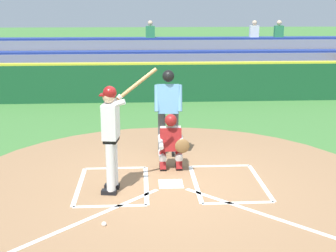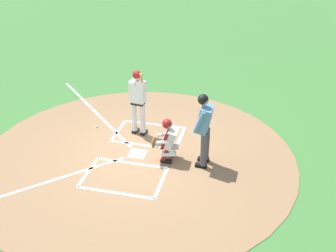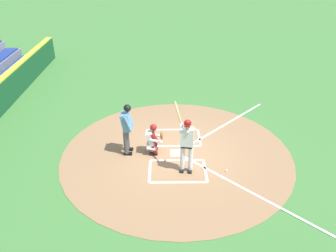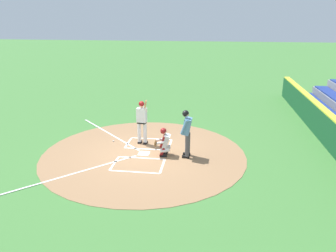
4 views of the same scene
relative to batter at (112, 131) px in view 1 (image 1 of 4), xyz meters
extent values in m
plane|color=#427A38|center=(-1.02, -0.27, -1.10)|extent=(120.00, 120.00, 0.00)
cylinder|color=#99704C|center=(-1.02, -0.27, -1.09)|extent=(8.00, 8.00, 0.01)
cube|color=white|center=(-1.02, -0.27, -1.08)|extent=(0.44, 0.44, 0.01)
cube|color=white|center=(-2.07, -1.17, -1.08)|extent=(1.20, 0.08, 0.01)
cube|color=white|center=(-2.07, 0.63, -1.08)|extent=(1.20, 0.08, 0.01)
cube|color=white|center=(-1.47, -0.27, -1.08)|extent=(0.08, 1.80, 0.01)
cube|color=white|center=(-2.67, -0.27, -1.08)|extent=(0.08, 1.80, 0.01)
cube|color=white|center=(0.03, -1.17, -1.08)|extent=(1.20, 0.08, 0.01)
cube|color=white|center=(0.03, 0.63, -1.08)|extent=(1.20, 0.08, 0.01)
cube|color=white|center=(-0.57, -0.27, -1.08)|extent=(0.08, 1.80, 0.01)
cube|color=white|center=(0.63, -0.27, -1.08)|extent=(0.08, 1.80, 0.01)
cube|color=white|center=(1.08, 1.83, -1.08)|extent=(3.73, 3.73, 0.01)
cube|color=white|center=(-3.12, 1.83, -1.08)|extent=(3.73, 3.73, 0.01)
cylinder|color=white|center=(0.03, 0.14, -0.60)|extent=(0.15, 0.15, 0.84)
cube|color=black|center=(0.07, 0.13, -1.05)|extent=(0.27, 0.16, 0.09)
cylinder|color=white|center=(-0.01, -0.12, -0.60)|extent=(0.15, 0.15, 0.84)
cube|color=black|center=(0.03, -0.12, -1.05)|extent=(0.27, 0.16, 0.09)
cube|color=black|center=(0.01, 0.01, -0.13)|extent=(0.27, 0.37, 0.10)
cube|color=white|center=(0.01, 0.01, 0.18)|extent=(0.30, 0.43, 0.60)
sphere|color=tan|center=(0.03, 0.01, 0.59)|extent=(0.21, 0.21, 0.21)
sphere|color=maroon|center=(0.01, 0.01, 0.66)|extent=(0.23, 0.23, 0.23)
cube|color=maroon|center=(0.12, -0.01, 0.63)|extent=(0.13, 0.18, 0.02)
cylinder|color=white|center=(-0.04, 0.03, 0.46)|extent=(0.44, 0.15, 0.21)
cylinder|color=white|center=(-0.07, -0.18, 0.46)|extent=(0.28, 0.13, 0.29)
cylinder|color=#AD7F4C|center=(-0.44, -0.25, 0.76)|extent=(0.71, 0.27, 0.53)
cylinder|color=#AD7F4C|center=(-0.11, -0.15, 0.52)|extent=(0.09, 0.10, 0.08)
cube|color=black|center=(-1.23, -1.08, -1.05)|extent=(0.12, 0.26, 0.09)
cube|color=maroon|center=(-1.23, -1.04, -0.90)|extent=(0.12, 0.24, 0.37)
cylinder|color=silver|center=(-1.23, -1.14, -0.82)|extent=(0.15, 0.36, 0.21)
cube|color=black|center=(-0.91, -1.08, -1.05)|extent=(0.12, 0.26, 0.09)
cube|color=maroon|center=(-0.91, -1.04, -0.90)|extent=(0.12, 0.24, 0.37)
cylinder|color=silver|center=(-0.91, -1.14, -0.82)|extent=(0.15, 0.36, 0.21)
cube|color=silver|center=(-1.07, -1.15, -0.48)|extent=(0.40, 0.36, 0.52)
cube|color=maroon|center=(-1.07, -1.04, -0.48)|extent=(0.42, 0.22, 0.46)
sphere|color=tan|center=(-1.07, -1.08, -0.11)|extent=(0.21, 0.21, 0.21)
sphere|color=maroon|center=(-1.07, -1.06, -0.09)|extent=(0.24, 0.24, 0.24)
cylinder|color=silver|center=(-1.27, -0.98, -0.50)|extent=(0.09, 0.45, 0.20)
cylinder|color=silver|center=(-0.87, -0.98, -0.50)|extent=(0.09, 0.45, 0.20)
ellipsoid|color=brown|center=(-1.28, -0.78, -0.53)|extent=(0.28, 0.10, 0.28)
cylinder|color=#4C4C51|center=(-1.22, -1.99, -0.59)|extent=(0.16, 0.16, 0.86)
cube|color=black|center=(-1.22, -1.94, -1.05)|extent=(0.14, 0.29, 0.09)
cylinder|color=#4C4C51|center=(-0.94, -2.01, -0.59)|extent=(0.16, 0.16, 0.86)
cube|color=black|center=(-0.94, -1.96, -1.05)|extent=(0.14, 0.29, 0.09)
cube|color=#5B8EB7|center=(-1.08, -1.96, 0.15)|extent=(0.46, 0.38, 0.66)
sphere|color=beige|center=(-1.08, -1.92, 0.62)|extent=(0.22, 0.22, 0.22)
sphere|color=black|center=(-1.08, -1.90, 0.64)|extent=(0.25, 0.25, 0.25)
cylinder|color=#5B8EB7|center=(-1.32, -1.87, 0.18)|extent=(0.11, 0.29, 0.56)
cylinder|color=#5B8EB7|center=(-0.84, -1.89, 0.18)|extent=(0.11, 0.29, 0.56)
sphere|color=white|center=(0.07, 1.31, -1.06)|extent=(0.07, 0.07, 0.07)
cube|color=#19512D|center=(-1.02, -7.77, -0.47)|extent=(22.00, 0.36, 1.25)
cube|color=yellow|center=(-1.02, -7.77, 0.18)|extent=(22.00, 0.32, 0.06)
cube|color=gray|center=(-1.02, -8.79, -0.87)|extent=(20.00, 0.85, 0.45)
cube|color=navy|center=(-1.02, -8.79, -0.61)|extent=(19.60, 0.72, 0.08)
cube|color=gray|center=(-1.02, -9.64, -0.65)|extent=(20.00, 0.85, 0.90)
cube|color=navy|center=(-1.02, -9.64, -0.16)|extent=(19.60, 0.72, 0.08)
cube|color=gray|center=(-1.02, -10.49, -0.42)|extent=(20.00, 0.85, 1.35)
cube|color=navy|center=(-1.02, -10.49, 0.29)|extent=(19.60, 0.72, 0.08)
cube|color=gray|center=(-1.02, -11.34, -0.20)|extent=(20.00, 0.85, 1.80)
cube|color=navy|center=(-1.02, -11.34, 0.74)|extent=(19.60, 0.72, 0.08)
cube|color=#2D844C|center=(-6.15, -11.29, 1.01)|extent=(0.36, 0.22, 0.46)
sphere|color=beige|center=(-6.15, -11.29, 1.35)|extent=(0.20, 0.20, 0.20)
cube|color=white|center=(-5.14, -11.29, 1.01)|extent=(0.36, 0.22, 0.46)
sphere|color=beige|center=(-5.14, -11.29, 1.35)|extent=(0.20, 0.20, 0.20)
cube|color=#2D844C|center=(-0.93, -11.29, 1.01)|extent=(0.36, 0.22, 0.46)
sphere|color=beige|center=(-0.93, -11.29, 1.35)|extent=(0.20, 0.20, 0.20)
camera|label=1|loc=(-0.50, 7.59, 2.08)|focal=49.60mm
camera|label=2|loc=(-9.13, -3.03, 4.33)|focal=42.05mm
camera|label=3|loc=(8.87, -0.68, 5.48)|focal=36.09mm
camera|label=4|loc=(-12.81, -2.82, 4.11)|focal=35.22mm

